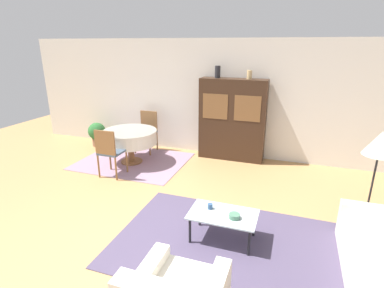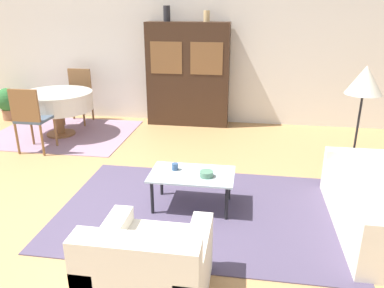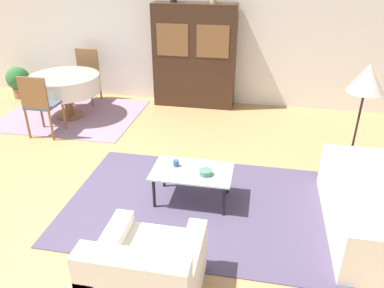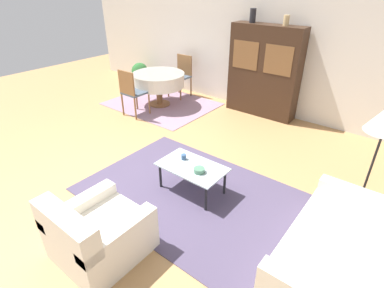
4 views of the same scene
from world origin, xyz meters
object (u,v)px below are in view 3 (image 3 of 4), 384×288
(display_cabinet, at_px, (194,57))
(dining_table, at_px, (65,84))
(floor_lamp, at_px, (367,82))
(bowl, at_px, (206,172))
(potted_plant, at_px, (18,80))
(couch, at_px, (380,208))
(coffee_table, at_px, (192,174))
(armchair, at_px, (147,276))
(cup, at_px, (176,163))
(dining_chair_near, at_px, (40,102))
(dining_chair_far, at_px, (86,72))

(display_cabinet, distance_m, dining_table, 2.33)
(floor_lamp, bearing_deg, bowl, -147.73)
(potted_plant, bearing_deg, floor_lamp, -16.51)
(display_cabinet, xyz_separation_m, potted_plant, (-3.52, -0.27, -0.57))
(couch, distance_m, coffee_table, 2.00)
(armchair, distance_m, cup, 1.57)
(couch, height_order, floor_lamp, floor_lamp)
(coffee_table, height_order, dining_table, dining_table)
(coffee_table, bearing_deg, cup, 161.71)
(dining_chair_near, relative_size, bowl, 6.85)
(dining_chair_near, xyz_separation_m, potted_plant, (-1.44, 1.56, -0.22))
(dining_table, height_order, floor_lamp, floor_lamp)
(floor_lamp, relative_size, cup, 19.18)
(armchair, relative_size, coffee_table, 0.96)
(coffee_table, xyz_separation_m, dining_table, (-2.63, 2.09, 0.24))
(cup, height_order, bowl, cup)
(display_cabinet, height_order, cup, display_cabinet)
(couch, distance_m, dining_table, 5.15)
(potted_plant, bearing_deg, dining_table, -27.23)
(floor_lamp, bearing_deg, couch, -86.92)
(couch, relative_size, cup, 22.49)
(couch, height_order, dining_chair_far, dining_chair_far)
(bowl, height_order, potted_plant, potted_plant)
(coffee_table, height_order, cup, cup)
(couch, height_order, bowl, couch)
(floor_lamp, distance_m, potted_plant, 6.32)
(dining_chair_far, xyz_separation_m, potted_plant, (-1.44, -0.07, -0.22))
(potted_plant, bearing_deg, dining_chair_far, 2.86)
(display_cabinet, xyz_separation_m, dining_table, (-2.08, -1.01, -0.33))
(armchair, xyz_separation_m, dining_chair_far, (-2.55, 4.40, 0.29))
(dining_chair_far, bearing_deg, dining_chair_near, 90.00)
(coffee_table, relative_size, dining_chair_far, 0.92)
(armchair, bearing_deg, potted_plant, 132.70)
(dining_chair_far, relative_size, potted_plant, 1.59)
(dining_table, bearing_deg, couch, -25.99)
(floor_lamp, height_order, cup, floor_lamp)
(display_cabinet, distance_m, dining_chair_far, 2.11)
(armchair, height_order, potted_plant, armchair)
(armchair, distance_m, floor_lamp, 3.38)
(dining_chair_far, distance_m, cup, 3.74)
(armchair, relative_size, dining_chair_near, 0.88)
(dining_chair_far, bearing_deg, floor_lamp, 157.90)
(armchair, height_order, bowl, armchair)
(display_cabinet, bearing_deg, floor_lamp, -39.57)
(display_cabinet, distance_m, floor_lamp, 3.23)
(bowl, bearing_deg, floor_lamp, 32.27)
(bowl, bearing_deg, potted_plant, 145.73)
(couch, relative_size, display_cabinet, 0.92)
(couch, xyz_separation_m, armchair, (-2.07, -1.33, 0.00))
(floor_lamp, bearing_deg, coffee_table, -151.25)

